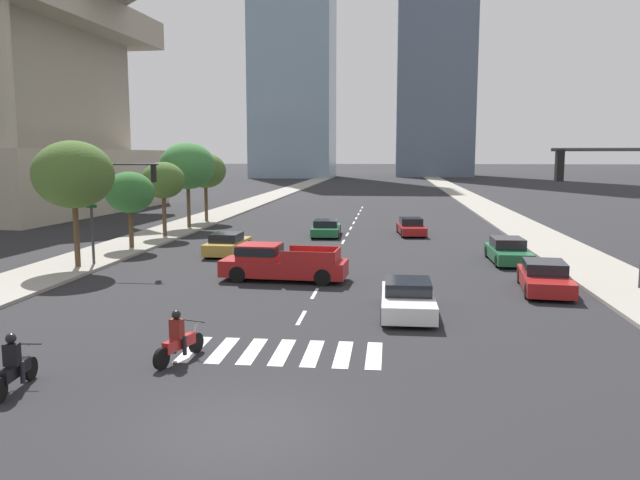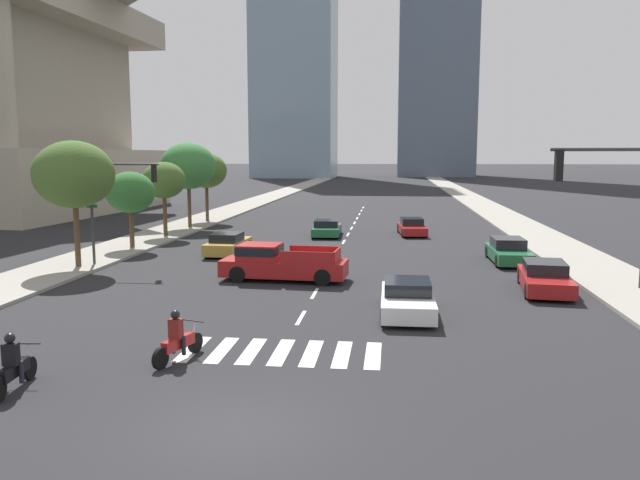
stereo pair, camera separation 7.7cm
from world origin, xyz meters
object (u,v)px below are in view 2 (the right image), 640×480
at_px(pickup_truck, 278,263).
at_px(street_tree_fifth, 206,171).
at_px(sedan_red_3, 412,227).
at_px(street_tree_second, 130,193).
at_px(sedan_green_5, 327,228).
at_px(street_tree_nearest, 74,175).
at_px(street_tree_fourth, 188,166).
at_px(motorcycle_lead, 13,368).
at_px(sedan_green_2, 508,251).
at_px(sedan_gold_1, 228,244).
at_px(street_tree_third, 164,180).
at_px(motorcycle_trailing, 178,341).
at_px(sedan_red_4, 545,278).
at_px(sedan_white_0, 407,299).
at_px(traffic_signal_far, 116,191).

distance_m(pickup_truck, street_tree_fifth, 26.75).
height_order(pickup_truck, sedan_red_3, pickup_truck).
relative_size(street_tree_second, street_tree_fifth, 0.80).
xyz_separation_m(sedan_green_5, street_tree_nearest, (-11.19, -14.61, 4.24)).
height_order(street_tree_second, street_tree_fourth, street_tree_fourth).
bearing_deg(motorcycle_lead, sedan_green_2, -42.03).
distance_m(sedan_gold_1, street_tree_fourth, 14.52).
relative_size(sedan_red_3, sedan_green_5, 0.99).
bearing_deg(street_tree_fifth, street_tree_nearest, -90.00).
xyz_separation_m(street_tree_nearest, street_tree_fourth, (0.00, 17.90, 0.13)).
xyz_separation_m(sedan_green_5, street_tree_third, (-11.19, -2.12, 3.46)).
height_order(sedan_gold_1, street_tree_fifth, street_tree_fifth).
distance_m(motorcycle_trailing, pickup_truck, 11.76).
bearing_deg(sedan_red_4, street_tree_nearest, -90.90).
distance_m(street_tree_third, street_tree_fifth, 10.17).
bearing_deg(sedan_red_4, street_tree_fifth, -132.64).
bearing_deg(street_tree_fourth, pickup_truck, -61.50).
bearing_deg(street_tree_nearest, sedan_green_2, 11.83).
bearing_deg(motorcycle_lead, street_tree_third, 7.88).
height_order(sedan_red_3, street_tree_fourth, street_tree_fourth).
bearing_deg(street_tree_second, sedan_gold_1, -10.58).
xyz_separation_m(sedan_green_2, sedan_red_3, (-4.84, 11.35, -0.04)).
bearing_deg(sedan_green_5, sedan_red_4, -149.23).
bearing_deg(motorcycle_trailing, street_tree_third, 38.71).
bearing_deg(sedan_red_3, street_tree_nearest, -52.66).
xyz_separation_m(pickup_truck, sedan_white_0, (5.82, -5.65, -0.24)).
bearing_deg(motorcycle_trailing, sedan_green_5, 15.12).
distance_m(sedan_white_0, sedan_gold_1, 16.34).
bearing_deg(sedan_green_2, street_tree_fourth, -121.51).
bearing_deg(sedan_green_5, sedan_gold_1, 149.73).
xyz_separation_m(traffic_signal_far, street_tree_fifth, (-1.77, 21.74, 0.50)).
relative_size(sedan_green_5, street_tree_third, 0.88).
bearing_deg(sedan_gold_1, sedan_red_4, -115.29).
distance_m(motorcycle_trailing, sedan_green_2, 21.75).
height_order(pickup_truck, street_tree_fifth, street_tree_fifth).
relative_size(street_tree_second, street_tree_third, 0.90).
relative_size(sedan_white_0, street_tree_third, 0.88).
height_order(sedan_white_0, street_tree_fifth, street_tree_fifth).
xyz_separation_m(motorcycle_lead, street_tree_fourth, (-6.62, 33.93, 4.34)).
height_order(motorcycle_trailing, sedan_red_4, motorcycle_trailing).
distance_m(sedan_gold_1, sedan_green_5, 10.28).
height_order(sedan_white_0, sedan_green_5, sedan_white_0).
relative_size(sedan_white_0, sedan_red_4, 0.92).
distance_m(street_tree_second, street_tree_fourth, 11.25).
xyz_separation_m(motorcycle_lead, sedan_green_2, (15.48, 20.66, 0.02)).
relative_size(sedan_red_4, street_tree_fifth, 0.85).
xyz_separation_m(motorcycle_lead, street_tree_nearest, (-6.62, 16.03, 4.21)).
distance_m(sedan_gold_1, sedan_green_2, 15.80).
bearing_deg(motorcycle_lead, sedan_white_0, -53.44).
bearing_deg(street_tree_third, street_tree_fourth, 90.00).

